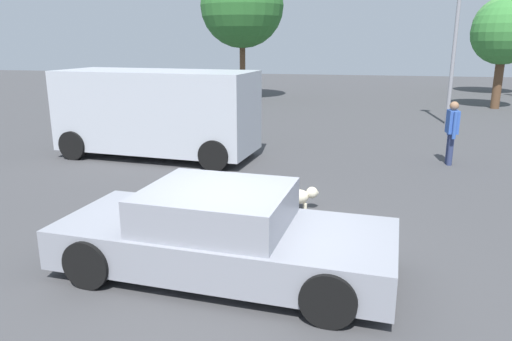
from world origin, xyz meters
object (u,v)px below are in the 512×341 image
(van_white, at_px, (157,111))
(light_post_mid, at_px, (458,12))
(dog, at_px, (302,196))
(sedan_foreground, at_px, (223,234))
(pedestrian, at_px, (452,128))

(van_white, relative_size, light_post_mid, 0.91)
(dog, relative_size, van_white, 0.12)
(sedan_foreground, height_order, light_post_mid, light_post_mid)
(sedan_foreground, height_order, pedestrian, pedestrian)
(sedan_foreground, height_order, van_white, van_white)
(pedestrian, bearing_deg, light_post_mid, 77.40)
(van_white, distance_m, light_post_mid, 11.48)
(dog, distance_m, pedestrian, 5.31)
(light_post_mid, bearing_deg, sedan_foreground, -110.39)
(dog, bearing_deg, van_white, 126.01)
(sedan_foreground, xyz_separation_m, pedestrian, (3.98, 6.86, 0.40))
(sedan_foreground, xyz_separation_m, light_post_mid, (4.96, 13.34, 3.48))
(van_white, height_order, pedestrian, van_white)
(van_white, bearing_deg, light_post_mid, -134.68)
(sedan_foreground, bearing_deg, light_post_mid, 74.03)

